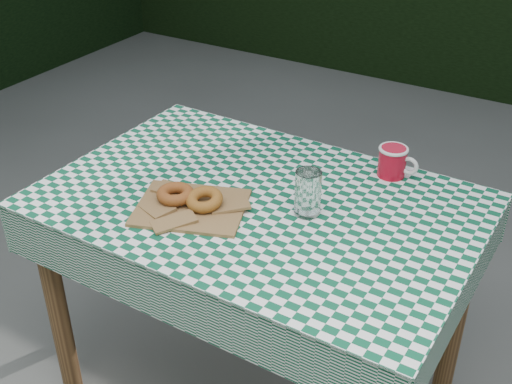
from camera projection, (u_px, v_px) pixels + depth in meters
The scene contains 7 objects.
table at pixel (258, 307), 1.94m from camera, with size 1.14×0.76×0.75m, color #56341D.
tablecloth at pixel (258, 200), 1.75m from camera, with size 1.16×0.78×0.01m, color #0B4A2E.
paper_bag at pixel (191, 207), 1.70m from camera, with size 0.28×0.22×0.01m, color #9C7144.
bagel_front at pixel (175, 194), 1.71m from camera, with size 0.10×0.10×0.03m, color brown.
bagel_back at pixel (204, 199), 1.69m from camera, with size 0.10×0.10×0.03m, color #98621F.
coffee_mug at pixel (392, 162), 1.83m from camera, with size 0.16×0.16×0.09m, color #AC0B1F, non-canonical shape.
drinking_glass at pixel (308, 193), 1.65m from camera, with size 0.07×0.07×0.12m, color white.
Camera 1 is at (0.73, -1.30, 1.68)m, focal length 45.50 mm.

